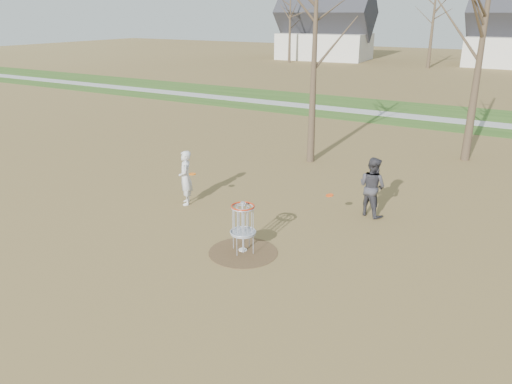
% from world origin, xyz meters
% --- Properties ---
extents(ground, '(160.00, 160.00, 0.00)m').
position_xyz_m(ground, '(0.00, 0.00, 0.00)').
color(ground, brown).
rests_on(ground, ground).
extents(green_band, '(160.00, 8.00, 0.01)m').
position_xyz_m(green_band, '(0.00, 21.00, 0.01)').
color(green_band, '#2D5119').
rests_on(green_band, ground).
extents(footpath, '(160.00, 1.50, 0.01)m').
position_xyz_m(footpath, '(0.00, 20.00, 0.01)').
color(footpath, '#9E9E99').
rests_on(footpath, green_band).
extents(dirt_circle, '(1.80, 1.80, 0.01)m').
position_xyz_m(dirt_circle, '(0.00, 0.00, 0.01)').
color(dirt_circle, '#47331E').
rests_on(dirt_circle, ground).
extents(player_standing, '(0.73, 0.76, 1.76)m').
position_xyz_m(player_standing, '(-3.41, 2.02, 0.88)').
color(player_standing, silver).
rests_on(player_standing, ground).
extents(player_throwing, '(1.06, 0.95, 1.82)m').
position_xyz_m(player_throwing, '(2.01, 4.12, 0.91)').
color(player_throwing, '#36353A').
rests_on(player_throwing, ground).
extents(disc_grounded, '(0.22, 0.22, 0.02)m').
position_xyz_m(disc_grounded, '(-0.07, 0.09, 0.02)').
color(disc_grounded, white).
rests_on(disc_grounded, dirt_circle).
extents(discs_in_play, '(4.44, 1.11, 0.24)m').
position_xyz_m(discs_in_play, '(-0.81, 2.35, 1.01)').
color(discs_in_play, '#F3460C').
rests_on(discs_in_play, ground).
extents(disc_golf_basket, '(0.64, 0.64, 1.35)m').
position_xyz_m(disc_golf_basket, '(0.00, 0.00, 0.91)').
color(disc_golf_basket, '#9EA3AD').
rests_on(disc_golf_basket, ground).
extents(bare_trees, '(52.62, 44.98, 9.00)m').
position_xyz_m(bare_trees, '(1.78, 35.79, 5.35)').
color(bare_trees, '#382B1E').
rests_on(bare_trees, ground).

